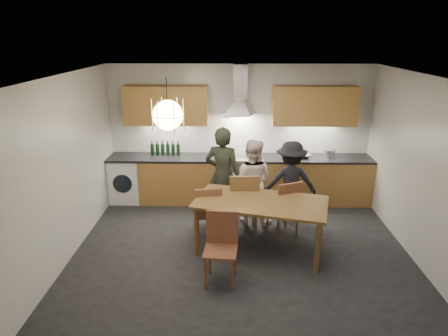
{
  "coord_description": "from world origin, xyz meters",
  "views": [
    {
      "loc": [
        -0.15,
        -5.3,
        3.12
      ],
      "look_at": [
        -0.27,
        0.4,
        1.2
      ],
      "focal_mm": 32.0,
      "sensor_mm": 36.0,
      "label": 1
    }
  ],
  "objects_px": {
    "chair_back_left": "(208,210)",
    "wine_bottles": "(165,148)",
    "person_mid": "(252,182)",
    "dining_table": "(261,207)",
    "person_left": "(223,175)",
    "person_right": "(290,182)",
    "chair_front": "(221,242)",
    "mixing_bowl": "(303,156)",
    "stock_pot": "(330,154)"
  },
  "relations": [
    {
      "from": "chair_front",
      "to": "chair_back_left",
      "type": "bearing_deg",
      "value": 107.85
    },
    {
      "from": "stock_pot",
      "to": "chair_back_left",
      "type": "bearing_deg",
      "value": -143.91
    },
    {
      "from": "person_left",
      "to": "wine_bottles",
      "type": "xyz_separation_m",
      "value": [
        -1.12,
        0.95,
        0.2
      ]
    },
    {
      "from": "chair_back_left",
      "to": "chair_front",
      "type": "bearing_deg",
      "value": 94.87
    },
    {
      "from": "chair_back_left",
      "to": "stock_pot",
      "type": "bearing_deg",
      "value": -151.79
    },
    {
      "from": "person_mid",
      "to": "person_right",
      "type": "distance_m",
      "value": 0.67
    },
    {
      "from": "person_mid",
      "to": "wine_bottles",
      "type": "distance_m",
      "value": 1.92
    },
    {
      "from": "chair_back_left",
      "to": "person_mid",
      "type": "relative_size",
      "value": 0.62
    },
    {
      "from": "dining_table",
      "to": "person_right",
      "type": "xyz_separation_m",
      "value": [
        0.58,
        1.04,
        0.0
      ]
    },
    {
      "from": "person_left",
      "to": "wine_bottles",
      "type": "relative_size",
      "value": 2.97
    },
    {
      "from": "mixing_bowl",
      "to": "stock_pot",
      "type": "height_order",
      "value": "stock_pot"
    },
    {
      "from": "chair_front",
      "to": "person_right",
      "type": "height_order",
      "value": "person_right"
    },
    {
      "from": "chair_front",
      "to": "wine_bottles",
      "type": "relative_size",
      "value": 1.66
    },
    {
      "from": "person_left",
      "to": "mixing_bowl",
      "type": "distance_m",
      "value": 1.72
    },
    {
      "from": "wine_bottles",
      "to": "chair_back_left",
      "type": "bearing_deg",
      "value": -61.52
    },
    {
      "from": "dining_table",
      "to": "person_right",
      "type": "height_order",
      "value": "person_right"
    },
    {
      "from": "dining_table",
      "to": "wine_bottles",
      "type": "height_order",
      "value": "wine_bottles"
    },
    {
      "from": "dining_table",
      "to": "person_mid",
      "type": "relative_size",
      "value": 1.4
    },
    {
      "from": "person_mid",
      "to": "mixing_bowl",
      "type": "relative_size",
      "value": 5.08
    },
    {
      "from": "stock_pot",
      "to": "wine_bottles",
      "type": "distance_m",
      "value": 3.13
    },
    {
      "from": "mixing_bowl",
      "to": "person_mid",
      "type": "bearing_deg",
      "value": -138.11
    },
    {
      "from": "dining_table",
      "to": "chair_back_left",
      "type": "xyz_separation_m",
      "value": [
        -0.79,
        0.27,
        -0.18
      ]
    },
    {
      "from": "dining_table",
      "to": "wine_bottles",
      "type": "relative_size",
      "value": 3.67
    },
    {
      "from": "person_right",
      "to": "mixing_bowl",
      "type": "height_order",
      "value": "person_right"
    },
    {
      "from": "stock_pot",
      "to": "person_mid",
      "type": "bearing_deg",
      "value": -148.8
    },
    {
      "from": "chair_back_left",
      "to": "mixing_bowl",
      "type": "relative_size",
      "value": 3.14
    },
    {
      "from": "chair_back_left",
      "to": "person_left",
      "type": "height_order",
      "value": "person_left"
    },
    {
      "from": "chair_back_left",
      "to": "person_right",
      "type": "bearing_deg",
      "value": -158.46
    },
    {
      "from": "person_right",
      "to": "stock_pot",
      "type": "xyz_separation_m",
      "value": [
        0.84,
        0.84,
        0.26
      ]
    },
    {
      "from": "person_mid",
      "to": "stock_pot",
      "type": "height_order",
      "value": "person_mid"
    },
    {
      "from": "dining_table",
      "to": "mixing_bowl",
      "type": "xyz_separation_m",
      "value": [
        0.91,
        1.86,
        0.23
      ]
    },
    {
      "from": "person_right",
      "to": "dining_table",
      "type": "bearing_deg",
      "value": 59.63
    },
    {
      "from": "chair_front",
      "to": "person_right",
      "type": "distance_m",
      "value": 2.13
    },
    {
      "from": "dining_table",
      "to": "person_right",
      "type": "relative_size",
      "value": 1.45
    },
    {
      "from": "chair_back_left",
      "to": "mixing_bowl",
      "type": "height_order",
      "value": "mixing_bowl"
    },
    {
      "from": "person_mid",
      "to": "wine_bottles",
      "type": "xyz_separation_m",
      "value": [
        -1.62,
        0.99,
        0.3
      ]
    },
    {
      "from": "chair_front",
      "to": "mixing_bowl",
      "type": "height_order",
      "value": "mixing_bowl"
    },
    {
      "from": "chair_back_left",
      "to": "stock_pot",
      "type": "height_order",
      "value": "stock_pot"
    },
    {
      "from": "chair_back_left",
      "to": "wine_bottles",
      "type": "bearing_deg",
      "value": -69.4
    },
    {
      "from": "person_mid",
      "to": "dining_table",
      "type": "bearing_deg",
      "value": 110.92
    },
    {
      "from": "chair_back_left",
      "to": "person_left",
      "type": "bearing_deg",
      "value": -113.64
    },
    {
      "from": "person_left",
      "to": "person_right",
      "type": "bearing_deg",
      "value": -163.68
    },
    {
      "from": "dining_table",
      "to": "mixing_bowl",
      "type": "distance_m",
      "value": 2.08
    },
    {
      "from": "person_right",
      "to": "mixing_bowl",
      "type": "relative_size",
      "value": 4.9
    },
    {
      "from": "stock_pot",
      "to": "wine_bottles",
      "type": "bearing_deg",
      "value": 178.62
    },
    {
      "from": "wine_bottles",
      "to": "mixing_bowl",
      "type": "bearing_deg",
      "value": -2.1
    },
    {
      "from": "person_left",
      "to": "person_mid",
      "type": "relative_size",
      "value": 1.13
    },
    {
      "from": "dining_table",
      "to": "person_left",
      "type": "xyz_separation_m",
      "value": [
        -0.58,
        1.01,
        0.13
      ]
    },
    {
      "from": "wine_bottles",
      "to": "person_left",
      "type": "bearing_deg",
      "value": -40.09
    },
    {
      "from": "person_left",
      "to": "person_right",
      "type": "distance_m",
      "value": 1.17
    }
  ]
}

